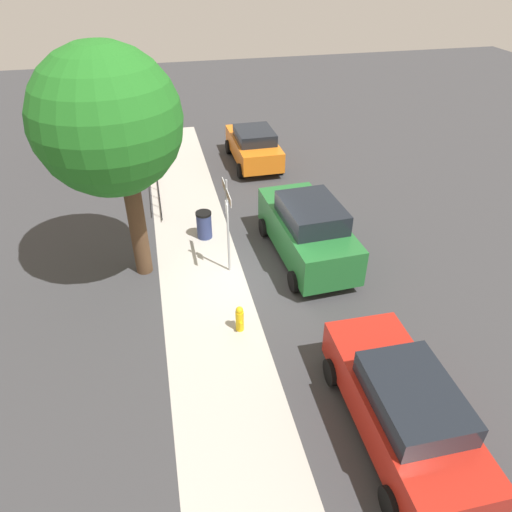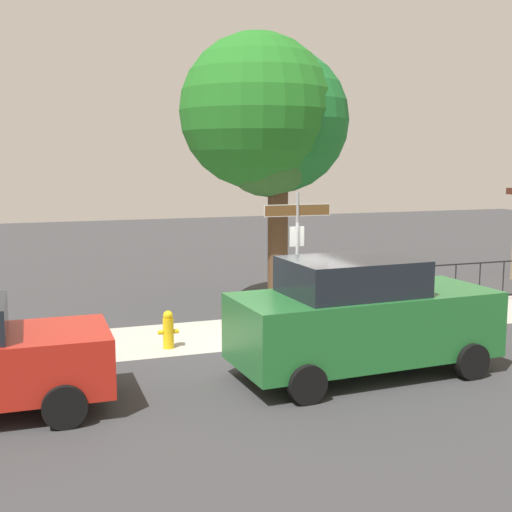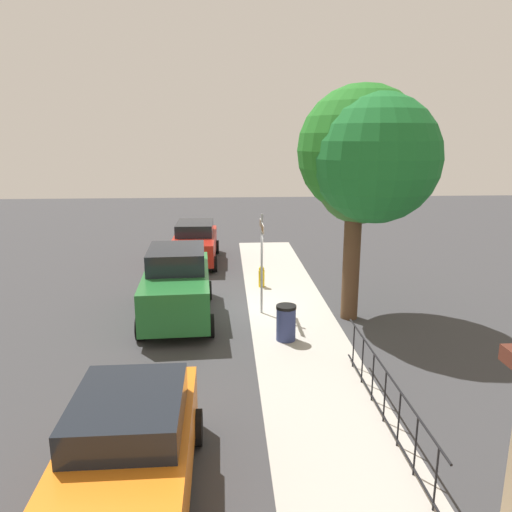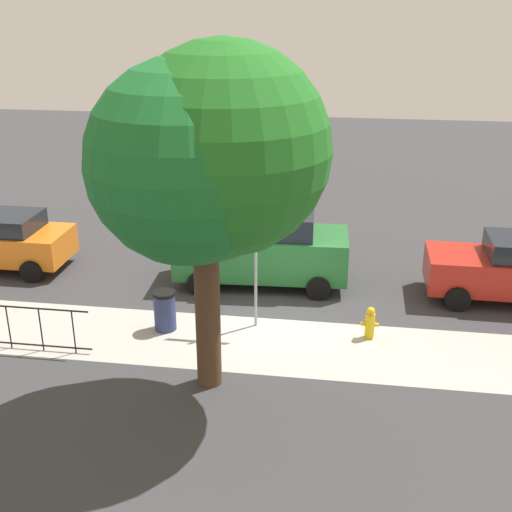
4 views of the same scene
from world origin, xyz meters
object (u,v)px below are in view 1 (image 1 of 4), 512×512
(car_green, at_px, (307,230))
(trash_bin, at_px, (204,225))
(car_red, at_px, (403,407))
(utility_shed, at_px, (117,121))
(street_sign, at_px, (227,210))
(shade_tree, at_px, (106,126))
(fire_hydrant, at_px, (240,319))
(car_orange, at_px, (254,146))

(car_green, height_order, trash_bin, car_green)
(car_red, height_order, utility_shed, utility_shed)
(street_sign, relative_size, car_red, 0.67)
(trash_bin, bearing_deg, street_sign, -166.77)
(shade_tree, relative_size, fire_hydrant, 8.79)
(street_sign, xyz_separation_m, shade_tree, (0.40, 2.98, 2.60))
(car_orange, distance_m, fire_hydrant, 11.06)
(car_orange, bearing_deg, fire_hydrant, 165.03)
(shade_tree, relative_size, trash_bin, 6.99)
(fire_hydrant, distance_m, trash_bin, 4.86)
(trash_bin, bearing_deg, fire_hydrant, -176.46)
(utility_shed, relative_size, trash_bin, 3.59)
(shade_tree, distance_m, fire_hydrant, 6.04)
(shade_tree, height_order, car_green, shade_tree)
(street_sign, height_order, fire_hydrant, street_sign)
(car_green, bearing_deg, car_orange, -2.66)
(shade_tree, height_order, utility_shed, shade_tree)
(car_green, relative_size, utility_shed, 1.36)
(street_sign, height_order, trash_bin, street_sign)
(car_orange, bearing_deg, utility_shed, 63.93)
(street_sign, bearing_deg, trash_bin, 13.23)
(shade_tree, relative_size, car_green, 1.43)
(car_green, bearing_deg, trash_bin, 54.75)
(car_green, bearing_deg, shade_tree, 84.88)
(fire_hydrant, height_order, trash_bin, trash_bin)
(shade_tree, xyz_separation_m, car_green, (-0.22, -5.54, -3.71))
(street_sign, bearing_deg, fire_hydrant, 175.83)
(street_sign, xyz_separation_m, car_green, (0.17, -2.57, -1.11))
(street_sign, bearing_deg, car_orange, -17.72)
(car_orange, relative_size, trash_bin, 4.28)
(car_red, height_order, car_green, car_green)
(car_red, bearing_deg, street_sign, 20.83)
(fire_hydrant, bearing_deg, street_sign, -4.17)
(car_green, relative_size, trash_bin, 4.88)
(street_sign, relative_size, car_orange, 0.75)
(car_red, bearing_deg, shade_tree, 38.32)
(shade_tree, bearing_deg, utility_shed, 2.33)
(car_orange, relative_size, fire_hydrant, 5.37)
(utility_shed, xyz_separation_m, trash_bin, (-8.70, -2.90, -0.99))
(shade_tree, height_order, car_orange, shade_tree)
(car_red, xyz_separation_m, car_green, (6.76, -0.14, 0.16))
(car_red, height_order, car_orange, car_red)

